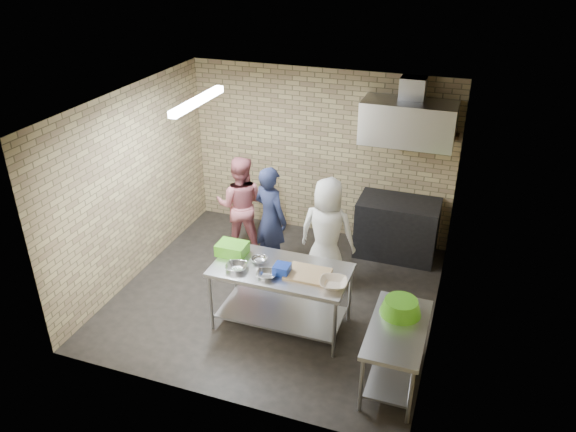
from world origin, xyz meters
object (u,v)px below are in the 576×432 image
(stove, at_px, (397,228))
(bottle_green, at_px, (442,128))
(blue_tub, at_px, (282,269))
(bottle_red, at_px, (413,124))
(green_crate, at_px, (232,249))
(woman_pink, at_px, (240,205))
(green_basin, at_px, (401,307))
(prep_table, at_px, (281,297))
(side_counter, at_px, (395,354))
(woman_white, at_px, (327,233))
(man_navy, at_px, (270,218))

(stove, xyz_separation_m, bottle_green, (0.45, 0.24, 1.57))
(blue_tub, xyz_separation_m, bottle_red, (1.07, 2.56, 1.13))
(green_crate, bearing_deg, woman_pink, 110.21)
(green_crate, relative_size, woman_pink, 0.24)
(green_basin, bearing_deg, blue_tub, 173.08)
(bottle_red, distance_m, bottle_green, 0.40)
(bottle_red, bearing_deg, prep_table, -114.40)
(blue_tub, bearing_deg, green_basin, -6.92)
(side_counter, xyz_separation_m, woman_white, (-1.25, 1.64, 0.42))
(green_crate, xyz_separation_m, green_basin, (2.20, -0.40, -0.08))
(man_navy, relative_size, woman_white, 1.00)
(woman_white, bearing_deg, woman_pink, -16.24)
(woman_white, bearing_deg, green_basin, 132.57)
(prep_table, height_order, side_counter, prep_table)
(green_basin, relative_size, woman_white, 0.29)
(green_basin, bearing_deg, woman_white, 131.59)
(prep_table, distance_m, man_navy, 1.46)
(bottle_green, relative_size, woman_pink, 0.10)
(green_basin, height_order, woman_pink, woman_pink)
(blue_tub, distance_m, green_basin, 1.46)
(prep_table, relative_size, woman_pink, 1.09)
(prep_table, bearing_deg, bottle_green, 58.37)
(bottle_red, bearing_deg, green_crate, -127.79)
(green_crate, distance_m, blue_tub, 0.78)
(side_counter, height_order, green_crate, green_crate)
(prep_table, xyz_separation_m, bottle_green, (1.52, 2.46, 1.60))
(bottle_green, bearing_deg, woman_white, -132.77)
(bottle_green, distance_m, woman_pink, 3.15)
(green_crate, height_order, man_navy, man_navy)
(blue_tub, relative_size, woman_white, 0.12)
(blue_tub, relative_size, man_navy, 0.12)
(green_crate, xyz_separation_m, man_navy, (0.08, 1.14, -0.12))
(side_counter, height_order, woman_pink, woman_pink)
(prep_table, bearing_deg, man_navy, 116.26)
(bottle_red, xyz_separation_m, bottle_green, (0.40, 0.00, -0.01))
(bottle_red, relative_size, woman_pink, 0.12)
(man_navy, height_order, woman_pink, man_navy)
(bottle_red, relative_size, woman_white, 0.11)
(green_crate, height_order, blue_tub, green_crate)
(prep_table, height_order, green_crate, green_crate)
(green_basin, bearing_deg, stove, 99.76)
(bottle_red, bearing_deg, blue_tub, -112.61)
(woman_pink, relative_size, woman_white, 0.97)
(blue_tub, bearing_deg, stove, 66.35)
(prep_table, height_order, stove, stove)
(green_basin, height_order, man_navy, man_navy)
(stove, height_order, woman_pink, woman_pink)
(side_counter, bearing_deg, woman_pink, 142.63)
(stove, distance_m, blue_tub, 2.58)
(prep_table, distance_m, side_counter, 1.61)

